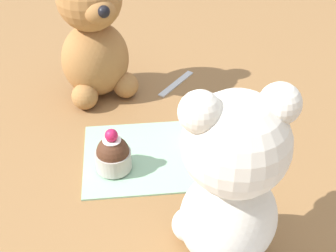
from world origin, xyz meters
The scene contains 7 objects.
ground_plane centered at (0.00, 0.00, 0.00)m, with size 4.00×4.00×0.00m, color olive.
knitted_placemat centered at (0.00, 0.00, 0.00)m, with size 0.25×0.17×0.01m, color #8EBC99.
teddy_bear_cream centered at (-0.05, 0.19, 0.12)m, with size 0.12×0.13×0.23m.
teddy_bear_tan centered at (0.11, -0.19, 0.11)m, with size 0.15×0.14×0.24m.
cupcake_near_cream_bear centered at (0.08, 0.02, 0.03)m, with size 0.05×0.05×0.07m.
cupcake_near_tan_bear centered at (-0.06, -0.02, 0.03)m, with size 0.06×0.06×0.07m.
teaspoon centered at (-0.04, -0.20, 0.00)m, with size 0.10×0.01×0.01m, color silver.
Camera 1 is at (0.06, 0.54, 0.46)m, focal length 50.00 mm.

